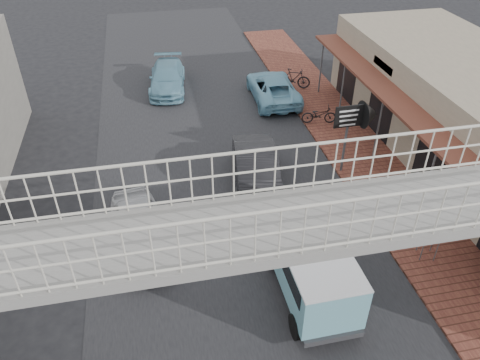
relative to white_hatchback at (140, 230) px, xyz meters
name	(u,v)px	position (x,y,z in m)	size (l,w,h in m)	color
ground	(243,264)	(3.23, -1.61, -0.71)	(120.00, 120.00, 0.00)	black
road_strip	(243,264)	(3.23, -1.61, -0.71)	(10.00, 60.00, 0.01)	black
sidewalk	(384,187)	(9.73, 1.39, -0.66)	(3.00, 40.00, 0.10)	brown
footbridge	(281,291)	(3.23, -5.61, 2.46)	(16.40, 2.40, 6.34)	gray
white_hatchback	(140,230)	(0.00, 0.00, 0.00)	(1.68, 4.18, 1.42)	silver
dark_sedan	(257,171)	(4.66, 2.50, 0.07)	(1.66, 4.76, 1.57)	black
angkot_curb	(273,88)	(7.43, 10.21, -0.03)	(2.25, 4.88, 1.36)	#79B8D2
angkot_far	(167,78)	(1.95, 12.72, -0.03)	(1.90, 4.68, 1.36)	#689EB5
angkot_van	(312,264)	(4.93, -3.24, 0.58)	(1.96, 4.19, 2.04)	black
motorcycle_near	(319,115)	(8.90, 6.98, -0.17)	(0.59, 1.69, 0.89)	black
motorcycle_far	(294,78)	(8.92, 11.24, -0.06)	(0.52, 1.84, 1.11)	black
street_clock	(440,207)	(9.26, -2.55, 1.48)	(0.65, 0.60, 2.52)	#59595B
arrow_sign	(367,115)	(9.20, 2.80, 1.92)	(1.81, 1.14, 3.13)	#59595B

